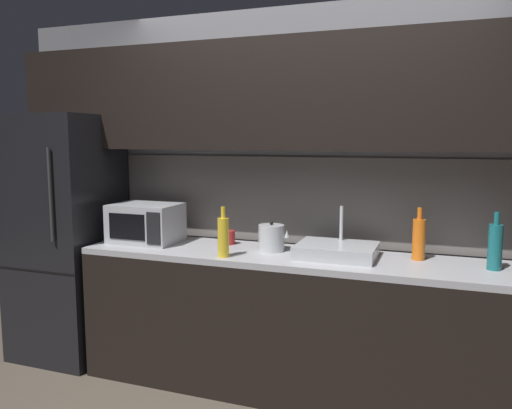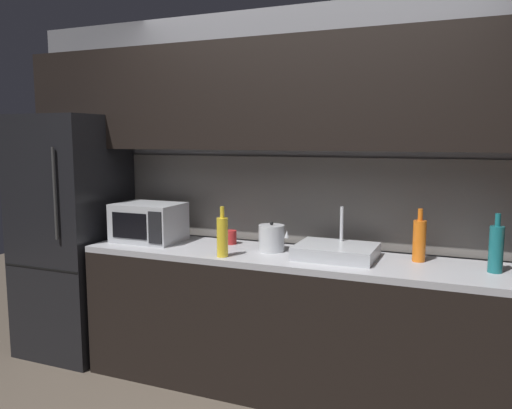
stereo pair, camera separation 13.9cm
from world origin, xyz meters
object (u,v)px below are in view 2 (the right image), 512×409
Objects in this scene: microwave at (149,222)px; kettle at (272,238)px; wine_bottle_yellow at (222,236)px; mug_red at (231,237)px; wine_bottle_teal at (496,248)px; refrigerator at (73,235)px; wine_bottle_orange at (419,240)px.

microwave is 0.92m from kettle.
wine_bottle_yellow is 3.30× the size of mug_red.
wine_bottle_teal reaches higher than microwave.
refrigerator is 2.91m from wine_bottle_teal.
wine_bottle_yellow is at bearing -163.19° from wine_bottle_orange.
wine_bottle_yellow is (0.70, -0.23, -0.01)m from microwave.
refrigerator is 3.90× the size of microwave.
refrigerator is 1.27m from mug_red.
wine_bottle_orange is (2.50, 0.13, 0.13)m from refrigerator.
microwave is at bearing -179.73° from wine_bottle_teal.
wine_bottle_orange is 1.18m from wine_bottle_yellow.
microwave is at bearing 1.55° from refrigerator.
wine_bottle_yellow is at bearing -18.25° from microwave.
microwave is 0.60m from mug_red.
kettle is 0.36m from mug_red.
wine_bottle_yellow is at bearing -130.30° from kettle.
wine_bottle_teal is (0.41, -0.10, 0.00)m from wine_bottle_orange.
wine_bottle_teal is at bearing -1.03° from kettle.
refrigerator is 8.84× the size of kettle.
refrigerator is at bearing -178.45° from microwave.
wine_bottle_yellow is at bearing -171.13° from wine_bottle_teal.
microwave reaches higher than mug_red.
kettle is 0.62× the size of wine_bottle_teal.
microwave is 2.23m from wine_bottle_teal.
microwave is 1.46× the size of wine_bottle_orange.
wine_bottle_yellow is (-0.22, -0.26, 0.04)m from kettle.
wine_bottle_teal is (1.31, -0.02, 0.05)m from kettle.
microwave is 1.42× the size of wine_bottle_teal.
mug_red is at bearing 6.87° from refrigerator.
wine_bottle_orange is at bearing 166.09° from wine_bottle_teal.
wine_bottle_orange is at bearing -0.97° from mug_red.
wine_bottle_teal reaches higher than wine_bottle_yellow.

